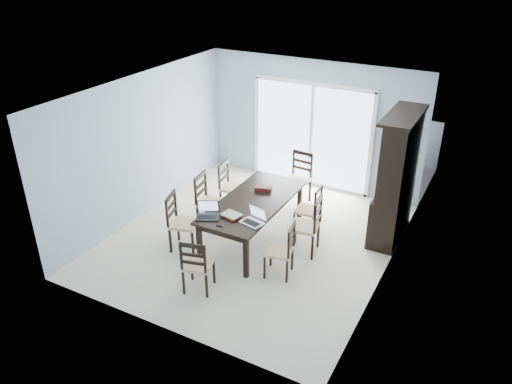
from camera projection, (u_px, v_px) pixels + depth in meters
floor at (253, 239)px, 8.61m from camera, size 5.00×5.00×0.00m
ceiling at (253, 91)px, 7.43m from camera, size 5.00×5.00×0.00m
back_wall at (312, 125)px, 9.99m from camera, size 4.50×0.02×2.60m
wall_left at (143, 146)px, 8.97m from camera, size 0.02×5.00×2.60m
wall_right at (392, 201)px, 7.08m from camera, size 0.02×5.00×2.60m
balcony at (326, 168)px, 11.39m from camera, size 4.50×2.00×0.10m
railing at (343, 130)px, 11.90m from camera, size 4.50×0.06×1.10m
dining_table at (253, 205)px, 8.31m from camera, size 1.00×2.20×0.75m
china_hutch at (396, 179)px, 8.26m from camera, size 0.50×1.38×2.20m
sliding_door at (311, 135)px, 10.07m from camera, size 2.52×0.05×2.18m
chair_left_near at (178, 216)px, 8.13m from camera, size 0.54×0.53×1.13m
chair_left_mid at (207, 195)px, 8.76m from camera, size 0.50×0.48×1.15m
chair_left_far at (229, 181)px, 9.38m from camera, size 0.44×0.43×1.07m
chair_right_near at (285, 245)px, 7.45m from camera, size 0.46×0.45×1.02m
chair_right_mid at (311, 220)px, 7.98m from camera, size 0.50×0.49×1.16m
chair_right_far at (312, 205)px, 8.58m from camera, size 0.42×0.41×1.02m
chair_end_near at (196, 261)px, 7.08m from camera, size 0.48×0.48×1.03m
chair_end_far at (300, 172)px, 9.61m from camera, size 0.47×0.48×1.16m
laptop_dark at (207, 214)px, 7.74m from camera, size 0.42×0.38×0.24m
laptop_silver at (252, 220)px, 7.58m from camera, size 0.39×0.31×0.23m
book_stack at (231, 215)px, 7.78m from camera, size 0.33×0.27×0.05m
cell_phone at (220, 225)px, 7.55m from camera, size 0.12×0.07×0.01m
game_box at (263, 188)px, 8.59m from camera, size 0.31×0.22×0.07m
hot_tub at (291, 144)px, 11.39m from camera, size 1.73×1.55×0.89m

